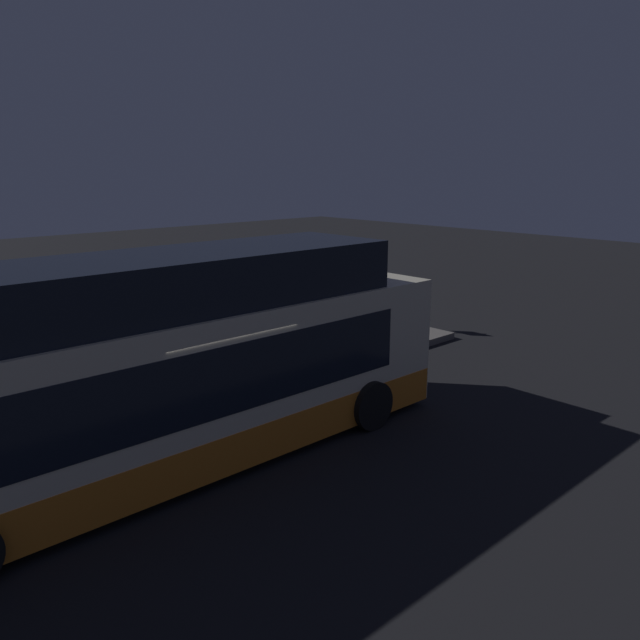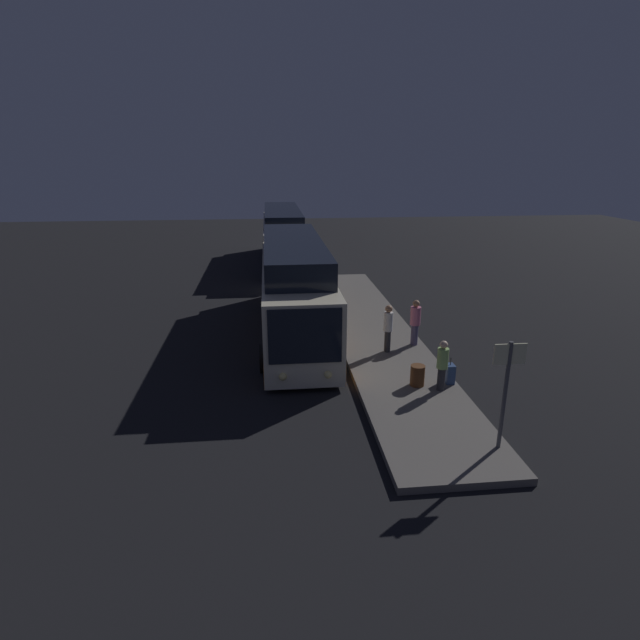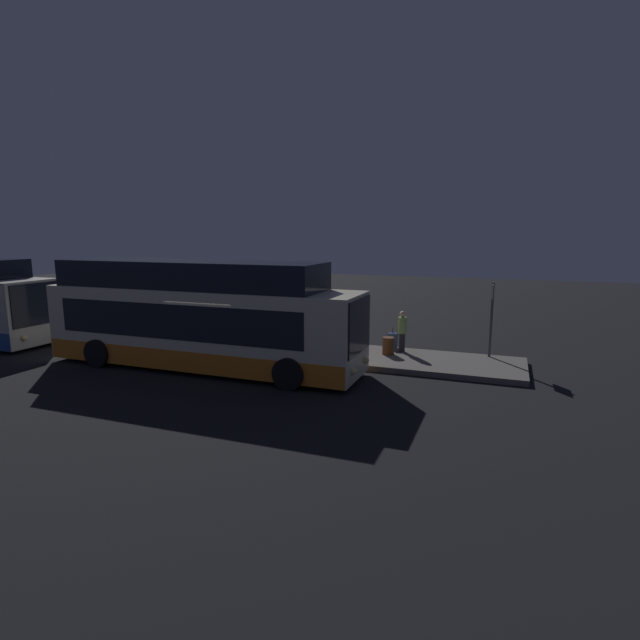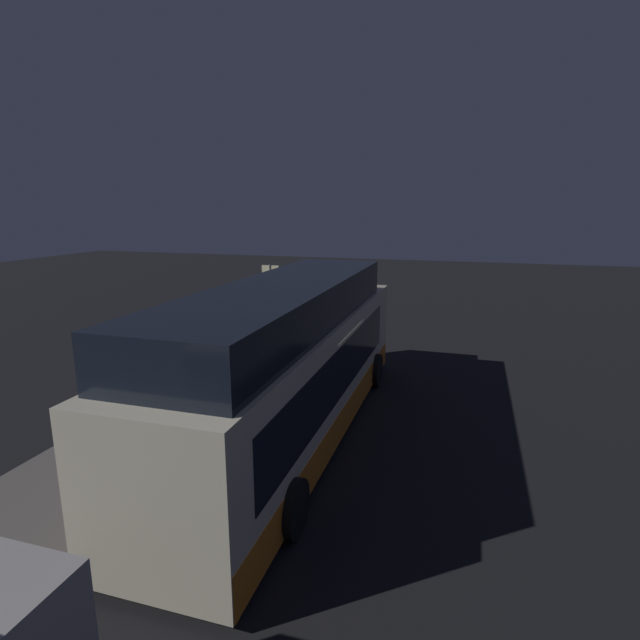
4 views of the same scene
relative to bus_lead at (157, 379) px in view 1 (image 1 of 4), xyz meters
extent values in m
plane|color=black|center=(0.79, -0.01, -1.67)|extent=(80.00, 80.00, 0.00)
cube|color=#605B56|center=(0.79, 3.15, -1.57)|extent=(20.00, 3.13, 0.20)
cube|color=beige|center=(0.11, 0.00, -0.17)|extent=(11.35, 2.48, 2.64)
cube|color=orange|center=(0.11, 0.00, -1.14)|extent=(11.30, 2.50, 0.70)
cube|color=black|center=(-0.18, 0.00, 0.15)|extent=(9.31, 2.51, 1.16)
cube|color=black|center=(5.80, 0.00, 0.21)|extent=(0.06, 2.18, 1.69)
sphere|color=#F9E58C|center=(5.82, 0.68, -1.04)|extent=(0.24, 0.24, 0.24)
sphere|color=#F9E58C|center=(5.82, -0.68, -1.04)|extent=(0.24, 0.24, 0.24)
cylinder|color=black|center=(3.97, 1.24, -1.17)|extent=(0.99, 0.30, 0.99)
cylinder|color=black|center=(3.97, -1.24, -1.17)|extent=(0.99, 0.30, 0.99)
cube|color=black|center=(-0.35, 0.00, 1.61)|extent=(9.65, 2.28, 0.92)
cylinder|color=#2D2D33|center=(3.10, 3.16, -1.07)|extent=(0.30, 0.30, 0.79)
cylinder|color=silver|center=(3.10, 3.16, -0.34)|extent=(0.43, 0.43, 0.69)
sphere|color=#9E7051|center=(3.10, 3.16, 0.14)|extent=(0.26, 0.26, 0.26)
cylinder|color=#4C476B|center=(2.53, 4.31, -1.08)|extent=(0.37, 0.37, 0.78)
cylinder|color=#CC6B8C|center=(2.53, 4.31, -0.35)|extent=(0.53, 0.53, 0.68)
sphere|color=#9E7051|center=(2.53, 4.31, 0.12)|extent=(0.26, 0.26, 0.26)
cylinder|color=#2D2D33|center=(6.33, 4.04, -1.11)|extent=(0.27, 0.27, 0.72)
cylinder|color=#8CB766|center=(6.33, 4.04, -0.44)|extent=(0.39, 0.39, 0.62)
sphere|color=beige|center=(6.33, 4.04, -0.01)|extent=(0.23, 0.23, 0.23)
cube|color=#334C7F|center=(5.87, 4.47, -1.17)|extent=(0.35, 0.25, 0.60)
cylinder|color=black|center=(5.87, 4.47, -0.75)|extent=(0.02, 0.02, 0.24)
cylinder|color=#4C4C51|center=(9.49, 4.40, -0.11)|extent=(0.10, 0.10, 2.72)
cube|color=beige|center=(9.49, 4.40, 0.95)|extent=(0.04, 0.77, 0.50)
cylinder|color=#593319|center=(5.94, 3.42, -1.14)|extent=(0.44, 0.44, 0.65)
camera|label=1|loc=(-4.70, -9.13, 3.46)|focal=35.00mm
camera|label=2|loc=(19.49, -0.99, 5.23)|focal=28.00mm
camera|label=3|loc=(9.99, -14.45, 3.02)|focal=28.00mm
camera|label=4|loc=(-10.26, -3.80, 3.68)|focal=28.00mm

